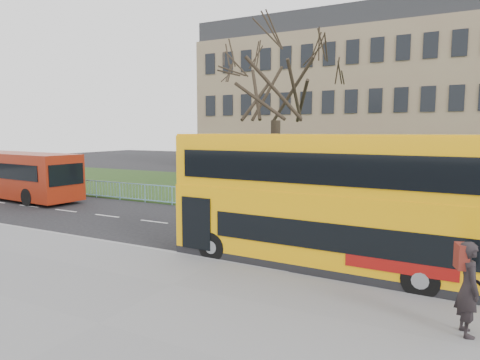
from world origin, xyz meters
name	(u,v)px	position (x,y,z in m)	size (l,w,h in m)	color
ground	(242,251)	(0.00, 0.00, 0.00)	(120.00, 120.00, 0.00)	black
pavement	(99,326)	(0.00, -6.75, 0.06)	(80.00, 10.50, 0.12)	slate
kerb	(220,261)	(0.00, -1.55, 0.07)	(80.00, 0.20, 0.14)	gray
grass_verge	(343,196)	(0.00, 14.30, 0.04)	(80.00, 15.40, 0.08)	#213714
guard_railing	(304,207)	(0.00, 6.60, 0.55)	(40.00, 0.12, 1.10)	#7FBCE3
bare_tree	(276,104)	(-3.00, 10.00, 5.79)	(7.99, 7.99, 11.42)	black
civic_building	(347,106)	(-5.00, 35.00, 7.00)	(30.00, 15.00, 14.00)	#886F56
yellow_bus	(327,199)	(3.19, -0.51, 2.21)	(9.90, 2.68, 4.12)	#FBAD0A
red_bus	(12,174)	(-18.57, 3.99, 1.55)	(11.21, 3.43, 2.91)	maroon
pedestrian	(468,288)	(7.05, -3.61, 1.09)	(0.71, 0.47, 1.95)	black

